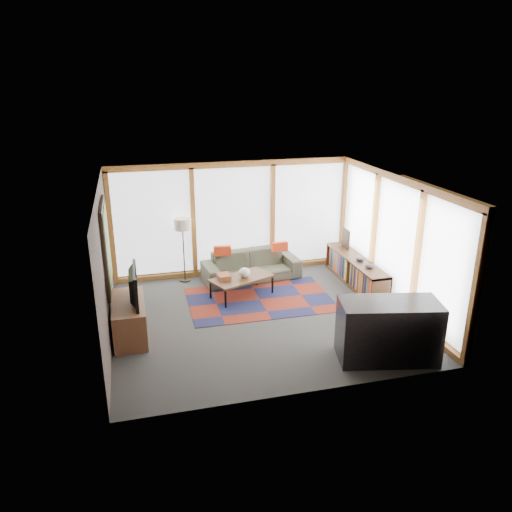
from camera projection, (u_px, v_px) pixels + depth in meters
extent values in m
plane|color=#30302D|center=(261.00, 317.00, 9.52)|extent=(5.50, 5.50, 0.00)
cube|color=#453831|center=(105.00, 266.00, 8.43)|extent=(0.04, 5.00, 2.60)
cube|color=#453831|center=(309.00, 312.00, 6.80)|extent=(5.50, 0.04, 2.60)
cube|color=silver|center=(262.00, 182.00, 8.64)|extent=(5.50, 5.00, 0.04)
cube|color=white|center=(233.00, 218.00, 11.33)|extent=(5.30, 0.02, 2.35)
cube|color=white|center=(396.00, 241.00, 9.72)|extent=(0.02, 4.80, 2.35)
cube|color=black|center=(106.00, 247.00, 8.63)|extent=(0.05, 1.35, 1.55)
cube|color=#BD9808|center=(108.00, 247.00, 8.64)|extent=(0.02, 1.20, 1.40)
cube|color=maroon|center=(260.00, 300.00, 10.25)|extent=(2.93, 1.90, 0.01)
imported|color=#3F4030|center=(251.00, 266.00, 11.23)|extent=(2.23, 1.06, 0.63)
cube|color=red|center=(222.00, 251.00, 10.92)|extent=(0.39, 0.16, 0.21)
cube|color=red|center=(280.00, 247.00, 11.20)|extent=(0.37, 0.13, 0.20)
cube|color=brown|center=(224.00, 277.00, 10.20)|extent=(0.26, 0.32, 0.10)
ellipsoid|color=beige|center=(245.00, 273.00, 10.26)|extent=(0.25, 0.25, 0.21)
ellipsoid|color=black|center=(369.00, 266.00, 10.29)|extent=(0.22, 0.22, 0.09)
ellipsoid|color=black|center=(360.00, 259.00, 10.68)|extent=(0.20, 0.20, 0.09)
cube|color=black|center=(346.00, 239.00, 11.45)|extent=(0.05, 0.34, 0.45)
cube|color=brown|center=(130.00, 319.00, 8.72)|extent=(0.55, 1.32, 0.66)
imported|color=black|center=(129.00, 286.00, 8.51)|extent=(0.14, 1.04, 0.60)
cube|color=black|center=(388.00, 331.00, 7.97)|extent=(1.68, 1.04, 0.99)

